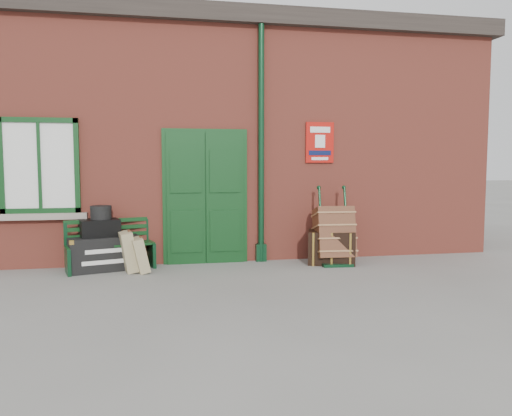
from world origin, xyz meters
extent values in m
plane|color=gray|center=(0.00, 0.00, 0.00)|extent=(80.00, 80.00, 0.00)
cube|color=#B04A39|center=(0.00, 3.50, 2.00)|extent=(10.00, 4.00, 4.00)
cube|color=#38302B|center=(0.00, 3.50, 4.15)|extent=(10.30, 4.30, 0.30)
cube|color=#0E3615|center=(-0.30, 1.46, 1.10)|extent=(1.42, 0.12, 2.32)
cube|color=white|center=(-2.90, 1.45, 1.65)|extent=(1.20, 0.08, 1.50)
cylinder|color=#0C311A|center=(0.65, 1.42, 2.00)|extent=(0.10, 0.10, 4.00)
cube|color=#B4120C|center=(1.70, 1.47, 2.05)|extent=(0.50, 0.03, 0.70)
cube|color=#0E3615|center=(-1.82, 1.15, 0.40)|extent=(1.39, 0.71, 0.04)
cube|color=#0E3615|center=(-1.88, 1.34, 0.65)|extent=(1.30, 0.40, 0.36)
cube|color=#0C311A|center=(-2.44, 0.97, 0.20)|extent=(0.16, 0.40, 0.40)
cube|color=#0C311A|center=(-1.20, 1.33, 0.20)|extent=(0.16, 0.40, 0.40)
cube|color=black|center=(-1.95, 1.25, 0.27)|extent=(1.20, 0.87, 0.54)
cube|color=black|center=(-2.00, 1.25, 0.67)|extent=(0.69, 0.58, 0.27)
cylinder|color=black|center=(-1.97, 1.25, 0.91)|extent=(0.40, 0.40, 0.21)
cube|color=tan|center=(-1.55, 1.00, 0.32)|extent=(0.35, 0.49, 0.64)
cube|color=tan|center=(-1.37, 0.90, 0.28)|extent=(0.34, 0.44, 0.55)
cube|color=#0C311A|center=(1.80, 0.84, 0.02)|extent=(0.52, 0.40, 0.05)
cylinder|color=#0C311A|center=(1.60, 1.03, 0.65)|extent=(0.07, 0.35, 1.27)
cylinder|color=#0C311A|center=(2.03, 1.00, 0.65)|extent=(0.07, 0.35, 1.27)
cylinder|color=black|center=(1.53, 1.06, 0.12)|extent=(0.07, 0.24, 0.24)
cylinder|color=black|center=(2.10, 1.01, 0.12)|extent=(0.07, 0.24, 0.24)
cube|color=brown|center=(1.81, 1.00, 0.52)|extent=(0.67, 0.71, 0.94)
cube|color=black|center=(1.77, 1.00, 0.28)|extent=(0.89, 0.72, 0.56)
camera|label=1|loc=(-1.05, -6.90, 1.67)|focal=35.00mm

